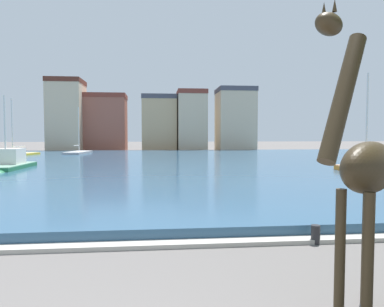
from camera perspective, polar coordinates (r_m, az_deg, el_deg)
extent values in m
cube|color=#2D5170|center=(33.93, -6.75, -1.55)|extent=(82.21, 49.26, 0.39)
cube|color=#ADA89E|center=(9.40, -9.49, -14.62)|extent=(82.21, 0.50, 0.12)
cylinder|color=#382B19|center=(5.74, 26.86, -16.11)|extent=(0.15, 0.15, 2.11)
cylinder|color=#382B19|center=(5.88, 23.06, -15.57)|extent=(0.15, 0.15, 2.11)
cylinder|color=#382B19|center=(6.82, 26.68, -13.04)|extent=(0.15, 0.15, 2.11)
ellipsoid|color=#382B19|center=(6.02, 27.07, -2.03)|extent=(1.66, 1.48, 0.80)
cylinder|color=#382B19|center=(5.08, 23.49, 8.54)|extent=(1.01, 0.86, 1.80)
ellipsoid|color=#382B19|center=(4.83, 21.52, 19.10)|extent=(0.56, 0.52, 0.27)
cone|color=#382B19|center=(4.87, 22.34, 21.55)|extent=(0.06, 0.06, 0.15)
cone|color=#382B19|center=(4.92, 20.81, 21.37)|extent=(0.06, 0.06, 0.15)
cube|color=gold|center=(47.76, -26.92, -0.42)|extent=(3.78, 7.48, 0.59)
cube|color=#DFCD77|center=(47.75, -26.93, -0.03)|extent=(3.71, 7.33, 0.06)
cylinder|color=silver|center=(47.27, -27.41, 3.98)|extent=(0.12, 0.12, 6.74)
cylinder|color=silver|center=(48.30, -26.47, 1.04)|extent=(0.68, 2.46, 0.08)
cube|color=#236B42|center=(29.47, -27.86, -2.32)|extent=(2.27, 5.62, 0.66)
cube|color=gray|center=(29.44, -27.88, -1.63)|extent=(2.22, 5.51, 0.06)
cube|color=silver|center=(29.79, -27.60, -0.39)|extent=(1.59, 1.97, 1.17)
cylinder|color=silver|center=(28.97, -28.32, 3.32)|extent=(0.12, 0.12, 5.14)
cylinder|color=silver|center=(29.91, -27.51, 0.12)|extent=(0.08, 1.97, 0.08)
cube|color=orange|center=(25.68, 26.98, -3.01)|extent=(2.71, 5.55, 0.69)
ellipsoid|color=orange|center=(27.95, 24.48, -2.48)|extent=(2.22, 2.04, 0.65)
cube|color=#E2A56E|center=(25.65, 27.00, -2.18)|extent=(2.66, 5.44, 0.06)
cylinder|color=silver|center=(25.93, 26.74, 4.80)|extent=(0.12, 0.12, 6.31)
cylinder|color=silver|center=(25.12, 27.63, -0.31)|extent=(0.22, 1.89, 0.08)
cube|color=#939399|center=(49.59, -18.16, -0.10)|extent=(2.83, 6.11, 0.62)
ellipsoid|color=#939399|center=(52.24, -17.17, 0.06)|extent=(2.18, 2.27, 0.59)
cube|color=#B1B1B5|center=(49.57, -18.17, 0.29)|extent=(2.77, 5.98, 0.06)
cylinder|color=silver|center=(49.94, -18.06, 3.77)|extent=(0.12, 0.12, 6.08)
cylinder|color=silver|center=(48.98, -18.41, 1.27)|extent=(0.31, 2.06, 0.08)
cylinder|color=#232326|center=(10.10, 19.59, -12.38)|extent=(0.24, 0.24, 0.50)
cube|color=#C6B293|center=(64.28, -19.83, 5.48)|extent=(5.61, 6.46, 11.68)
cube|color=#51281E|center=(64.86, -19.93, 11.00)|extent=(5.72, 6.59, 0.80)
cube|color=#8E5142|center=(65.09, -14.07, 4.56)|extent=(7.59, 5.78, 9.45)
cube|color=brown|center=(65.43, -14.13, 9.05)|extent=(7.74, 5.90, 0.80)
cube|color=tan|center=(63.23, -5.38, 4.58)|extent=(6.06, 5.77, 9.22)
cube|color=#42424C|center=(63.56, -5.40, 9.10)|extent=(6.18, 5.89, 0.80)
cube|color=#C6B293|center=(62.68, -0.07, 4.97)|extent=(5.05, 6.20, 10.02)
cube|color=brown|center=(63.09, -0.07, 9.89)|extent=(5.15, 6.32, 0.80)
cube|color=#C6B293|center=(63.38, 7.08, 5.14)|extent=(6.42, 6.57, 10.49)
cube|color=#42424C|center=(63.84, 7.11, 10.21)|extent=(6.54, 6.70, 0.80)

